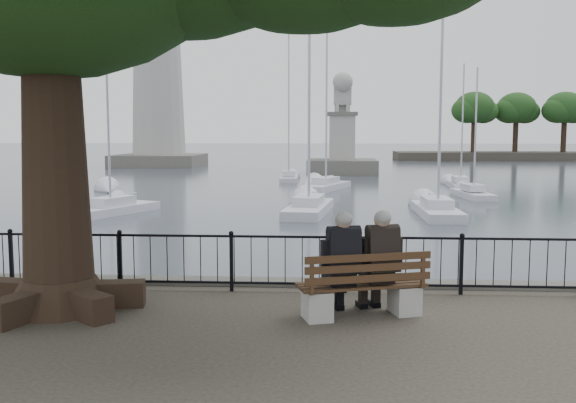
# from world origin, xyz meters

# --- Properties ---
(harbor) EXTENTS (260.00, 260.00, 1.20)m
(harbor) POSITION_xyz_m (0.00, 3.00, -0.50)
(harbor) COLOR #514F4B
(harbor) RESTS_ON ground
(railing) EXTENTS (22.06, 0.06, 1.00)m
(railing) POSITION_xyz_m (0.00, 2.50, 0.56)
(railing) COLOR black
(railing) RESTS_ON ground
(bench) EXTENTS (2.04, 1.14, 1.03)m
(bench) POSITION_xyz_m (1.23, 1.02, 0.36)
(bench) COLOR #9B978D
(bench) RESTS_ON ground
(person_left) EXTENTS (0.63, 0.89, 1.64)m
(person_left) POSITION_xyz_m (0.88, 1.03, 0.75)
(person_left) COLOR black
(person_left) RESTS_ON ground
(person_right) EXTENTS (0.63, 0.89, 1.64)m
(person_right) POSITION_xyz_m (1.47, 1.21, 0.75)
(person_right) COLOR black
(person_right) RESTS_ON ground
(lighthouse) EXTENTS (9.23, 9.23, 28.49)m
(lighthouse) POSITION_xyz_m (-18.00, 62.00, 10.93)
(lighthouse) COLOR #514F4B
(lighthouse) RESTS_ON ground
(lion_monument) EXTENTS (6.24, 6.24, 9.14)m
(lion_monument) POSITION_xyz_m (2.00, 49.93, 1.31)
(lion_monument) COLOR #514F4B
(lion_monument) RESTS_ON ground
(sailboat_a) EXTENTS (3.40, 5.26, 8.90)m
(sailboat_a) POSITION_xyz_m (-9.25, 20.43, -0.72)
(sailboat_a) COLOR silver
(sailboat_a) RESTS_ON ground
(sailboat_b) EXTENTS (2.34, 6.11, 13.94)m
(sailboat_b) POSITION_xyz_m (-0.16, 21.17, -0.61)
(sailboat_b) COLOR silver
(sailboat_b) RESTS_ON ground
(sailboat_c) EXTENTS (1.64, 5.70, 11.89)m
(sailboat_c) POSITION_xyz_m (5.66, 20.71, -0.66)
(sailboat_c) COLOR silver
(sailboat_c) RESTS_ON ground
(sailboat_d) EXTENTS (1.77, 4.76, 7.58)m
(sailboat_d) POSITION_xyz_m (9.10, 28.98, -0.74)
(sailboat_d) COLOR silver
(sailboat_d) RESTS_ON ground
(sailboat_e) EXTENTS (3.80, 6.26, 13.21)m
(sailboat_e) POSITION_xyz_m (-14.52, 27.76, -0.64)
(sailboat_e) COLOR silver
(sailboat_e) RESTS_ON ground
(sailboat_f) EXTENTS (3.45, 5.84, 11.97)m
(sailboat_f) POSITION_xyz_m (0.60, 33.60, -0.66)
(sailboat_f) COLOR silver
(sailboat_f) RESTS_ON ground
(sailboat_g) EXTENTS (1.52, 4.69, 8.48)m
(sailboat_g) POSITION_xyz_m (9.73, 35.68, -0.72)
(sailboat_g) COLOR silver
(sailboat_g) RESTS_ON ground
(sailboat_h) EXTENTS (1.51, 4.86, 11.89)m
(sailboat_h) POSITION_xyz_m (-2.29, 41.13, -0.63)
(sailboat_h) COLOR silver
(sailboat_h) RESTS_ON ground
(far_shore) EXTENTS (30.00, 8.60, 9.18)m
(far_shore) POSITION_xyz_m (25.54, 79.46, 3.00)
(far_shore) COLOR #302B24
(far_shore) RESTS_ON ground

